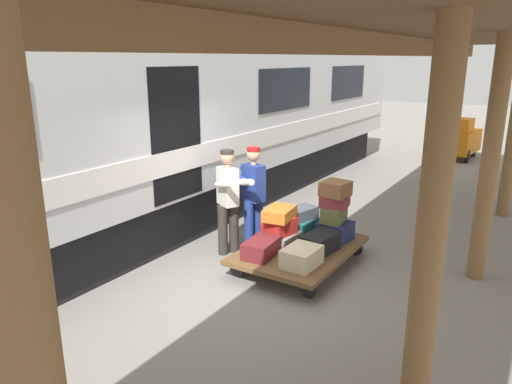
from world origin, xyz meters
TOP-DOWN VIEW (x-y plane):
  - ground_plane at (0.00, 0.00)m, footprint 60.00×60.00m
  - platform_canopy at (-2.36, 0.00)m, footprint 3.20×17.62m
  - train_car at (3.20, 0.00)m, footprint 3.03×19.21m
  - luggage_cart at (-0.09, -0.66)m, footprint 1.44×2.10m
  - suitcase_maroon_trunk at (0.23, -0.08)m, footprint 0.43×0.65m
  - suitcase_gray_aluminum at (0.23, -0.66)m, footprint 0.53×0.56m
  - suitcase_cream_canvas at (-0.41, -0.08)m, footprint 0.44×0.55m
  - suitcase_black_hardshell at (-0.41, -0.66)m, footprint 0.45×0.63m
  - suitcase_teal_softside at (0.23, -1.23)m, footprint 0.54×0.58m
  - suitcase_navy_fabric at (-0.41, -1.23)m, footprint 0.50×0.51m
  - suitcase_olive_duffel at (-0.38, -1.22)m, footprint 0.33×0.43m
  - suitcase_burgundy_valise at (-0.37, -1.25)m, footprint 0.49×0.47m
  - suitcase_brown_leather at (-0.38, -1.22)m, footprint 0.43×0.43m
  - suitcase_red_plastic at (0.25, -0.62)m, footprint 0.46×0.51m
  - suitcase_orange_carryall at (0.24, -0.59)m, footprint 0.45×0.59m
  - suitcase_slate_roller at (0.20, -1.25)m, footprint 0.44×0.57m
  - porter_in_overalls at (0.91, -0.89)m, footprint 0.73×0.55m
  - porter_by_door at (1.10, -0.47)m, footprint 0.74×0.61m
  - baggage_tug at (-0.46, -10.55)m, footprint 1.25×1.79m

SIDE VIEW (x-z plane):
  - ground_plane at x=0.00m, z-range 0.00..0.00m
  - luggage_cart at x=-0.09m, z-range 0.11..0.40m
  - suitcase_gray_aluminum at x=0.23m, z-range 0.30..0.46m
  - suitcase_teal_softside at x=0.23m, z-range 0.30..0.53m
  - suitcase_maroon_trunk at x=0.23m, z-range 0.30..0.54m
  - suitcase_cream_canvas at x=-0.41m, z-range 0.30..0.56m
  - suitcase_black_hardshell at x=-0.41m, z-range 0.30..0.58m
  - suitcase_navy_fabric at x=-0.41m, z-range 0.30..0.60m
  - suitcase_red_plastic at x=0.25m, z-range 0.46..0.71m
  - baggage_tug at x=-0.46m, z-range -0.02..1.28m
  - suitcase_slate_roller at x=0.20m, z-range 0.53..0.72m
  - suitcase_olive_duffel at x=-0.38m, z-range 0.60..0.84m
  - suitcase_orange_carryall at x=0.24m, z-range 0.71..0.89m
  - porter_in_overalls at x=0.91m, z-range 0.07..1.78m
  - porter_by_door at x=1.10m, z-range 0.07..1.78m
  - suitcase_burgundy_valise at x=-0.37m, z-range 0.84..1.02m
  - suitcase_brown_leather at x=-0.38m, z-range 1.02..1.25m
  - train_car at x=3.20m, z-range 0.06..4.06m
  - platform_canopy at x=-2.36m, z-range 1.49..5.05m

